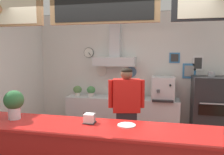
% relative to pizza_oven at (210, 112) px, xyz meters
% --- Properties ---
extents(back_wall_assembly, '(4.69, 2.76, 2.84)m').
position_rel_pizza_oven_xyz_m(back_wall_assembly, '(-1.67, 0.35, 0.79)').
color(back_wall_assembly, '#9E9E99').
rests_on(back_wall_assembly, ground_plane).
extents(back_prep_counter, '(2.49, 0.54, 0.92)m').
position_rel_pizza_oven_xyz_m(back_prep_counter, '(-1.82, 0.12, -0.27)').
color(back_prep_counter, silver).
rests_on(back_prep_counter, ground_plane).
extents(pizza_oven, '(0.70, 0.65, 1.54)m').
position_rel_pizza_oven_xyz_m(pizza_oven, '(0.00, 0.00, 0.00)').
color(pizza_oven, '#232326').
rests_on(pizza_oven, ground_plane).
extents(shop_worker, '(0.61, 0.32, 1.66)m').
position_rel_pizza_oven_xyz_m(shop_worker, '(-1.53, -1.04, 0.17)').
color(shop_worker, '#232328').
rests_on(shop_worker, ground_plane).
extents(espresso_machine, '(0.47, 0.53, 0.49)m').
position_rel_pizza_oven_xyz_m(espresso_machine, '(-0.93, 0.10, 0.43)').
color(espresso_machine, silver).
rests_on(espresso_machine, back_prep_counter).
extents(potted_rosemary, '(0.18, 0.18, 0.24)m').
position_rel_pizza_oven_xyz_m(potted_rosemary, '(-1.42, 0.13, 0.33)').
color(potted_rosemary, beige).
rests_on(potted_rosemary, back_prep_counter).
extents(potted_sage, '(0.16, 0.16, 0.22)m').
position_rel_pizza_oven_xyz_m(potted_sage, '(-1.75, 0.10, 0.32)').
color(potted_sage, beige).
rests_on(potted_sage, back_prep_counter).
extents(potted_thyme, '(0.19, 0.19, 0.23)m').
position_rel_pizza_oven_xyz_m(potted_thyme, '(-2.54, 0.10, 0.32)').
color(potted_thyme, beige).
rests_on(potted_thyme, back_prep_counter).
extents(potted_basil, '(0.20, 0.20, 0.23)m').
position_rel_pizza_oven_xyz_m(potted_basil, '(-2.88, 0.13, 0.32)').
color(potted_basil, beige).
rests_on(potted_basil, back_prep_counter).
extents(basil_vase, '(0.25, 0.25, 0.38)m').
position_rel_pizza_oven_xyz_m(basil_vase, '(-2.81, -2.27, 0.54)').
color(basil_vase, silver).
rests_on(basil_vase, service_counter).
extents(condiment_plate, '(0.22, 0.22, 0.01)m').
position_rel_pizza_oven_xyz_m(condiment_plate, '(-1.34, -2.21, 0.33)').
color(condiment_plate, white).
rests_on(condiment_plate, service_counter).
extents(napkin_holder, '(0.15, 0.14, 0.13)m').
position_rel_pizza_oven_xyz_m(napkin_holder, '(-1.80, -2.21, 0.38)').
color(napkin_holder, '#262628').
rests_on(napkin_holder, service_counter).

